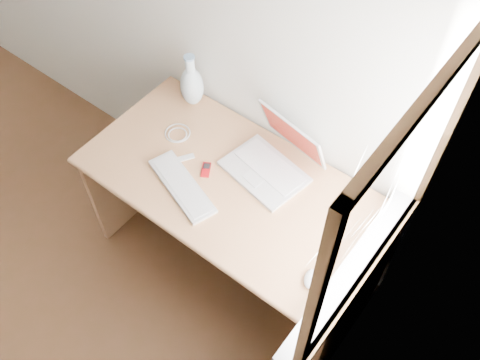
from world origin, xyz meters
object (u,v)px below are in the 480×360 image
Objects in this scene: desk at (245,199)px; external_keyboard at (182,186)px; laptop at (271,158)px; vase at (192,85)px.

desk is 0.38m from external_keyboard.
laptop is (0.07, 0.10, 0.27)m from desk.
external_keyboard is 1.44× the size of vase.
vase is at bearing 144.08° from external_keyboard.
laptop is 1.37× the size of vase.
external_keyboard is (-0.25, -0.34, -0.05)m from laptop.
vase is at bearing 158.06° from desk.
desk is 0.30m from laptop.
external_keyboard is (-0.17, -0.24, 0.23)m from desk.
vase reaches higher than external_keyboard.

